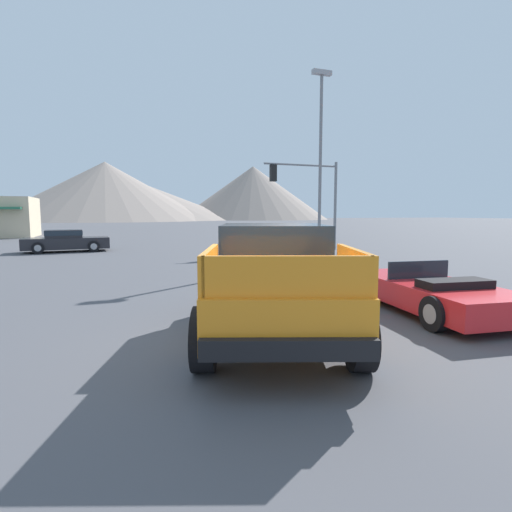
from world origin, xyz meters
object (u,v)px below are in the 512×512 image
parked_car_dark (66,241)px  parked_car_blue (305,231)px  red_convertible_car (431,293)px  orange_pickup_truck (275,272)px  street_lamp_post (321,149)px  traffic_light_main (307,187)px

parked_car_dark → parked_car_blue: 18.88m
red_convertible_car → parked_car_dark: parked_car_dark is taller
orange_pickup_truck → street_lamp_post: street_lamp_post is taller
street_lamp_post → red_convertible_car: bearing=-104.7°
street_lamp_post → traffic_light_main: bearing=70.0°
parked_car_blue → traffic_light_main: traffic_light_main is taller
orange_pickup_truck → parked_car_dark: bearing=125.2°
traffic_light_main → parked_car_dark: bearing=-17.5°
red_convertible_car → traffic_light_main: traffic_light_main is taller
orange_pickup_truck → traffic_light_main: 16.17m
parked_car_blue → traffic_light_main: (-5.02, -10.08, 2.99)m
red_convertible_car → street_lamp_post: street_lamp_post is taller
orange_pickup_truck → traffic_light_main: traffic_light_main is taller
red_convertible_car → traffic_light_main: bearing=80.5°
red_convertible_car → orange_pickup_truck: bearing=-169.8°
red_convertible_car → parked_car_blue: (9.06, 23.83, 0.19)m
orange_pickup_truck → red_convertible_car: bearing=22.6°
traffic_light_main → street_lamp_post: size_ratio=0.61×
parked_car_dark → red_convertible_car: bearing=22.4°
street_lamp_post → parked_car_dark: bearing=143.5°
parked_car_blue → orange_pickup_truck: bearing=128.8°
parked_car_blue → street_lamp_post: (-6.59, -14.39, 4.35)m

